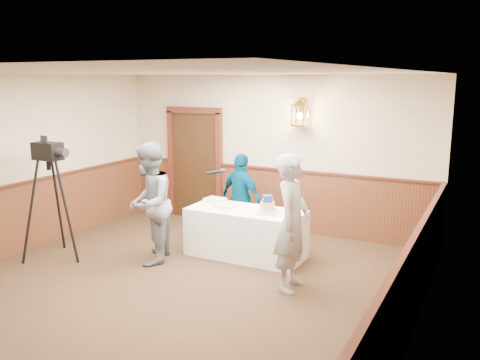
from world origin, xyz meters
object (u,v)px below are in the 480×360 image
object	(u,v)px
sheet_cake_green	(215,200)
sheet_cake_yellow	(225,206)
display_table	(246,233)
tiered_cake	(267,206)
baker	(292,223)
assistant_p	(241,197)
interviewer	(149,203)
tv_camera_rig	(52,207)

from	to	relation	value
sheet_cake_green	sheet_cake_yellow	bearing A→B (deg)	-34.38
sheet_cake_yellow	sheet_cake_green	world-z (taller)	sheet_cake_green
display_table	tiered_cake	size ratio (longest dim) A/B	5.65
sheet_cake_yellow	baker	world-z (taller)	baker
sheet_cake_yellow	display_table	bearing A→B (deg)	6.70
display_table	sheet_cake_green	distance (m)	0.79
tiered_cake	assistant_p	distance (m)	1.10
baker	assistant_p	distance (m)	2.14
interviewer	baker	xyz separation A→B (m)	(2.25, 0.05, -0.01)
sheet_cake_yellow	interviewer	size ratio (longest dim) A/B	0.16
display_table	baker	bearing A→B (deg)	-37.68
interviewer	tv_camera_rig	bearing A→B (deg)	-91.90
tiered_cake	assistant_p	size ratio (longest dim) A/B	0.21
baker	tv_camera_rig	world-z (taller)	baker
sheet_cake_yellow	interviewer	distance (m)	1.19
baker	interviewer	bearing A→B (deg)	86.66
baker	assistant_p	xyz separation A→B (m)	(-1.51, 1.51, -0.15)
display_table	sheet_cake_green	world-z (taller)	sheet_cake_green
display_table	assistant_p	bearing A→B (deg)	121.98
assistant_p	baker	bearing A→B (deg)	154.89
tiered_cake	sheet_cake_yellow	distance (m)	0.73
interviewer	sheet_cake_yellow	bearing A→B (deg)	112.93
tiered_cake	tv_camera_rig	world-z (taller)	tv_camera_rig
baker	tiered_cake	bearing A→B (deg)	37.38
sheet_cake_yellow	tv_camera_rig	bearing A→B (deg)	-148.46
assistant_p	tiered_cake	bearing A→B (deg)	157.77
tiered_cake	sheet_cake_yellow	size ratio (longest dim) A/B	1.10
baker	display_table	bearing A→B (deg)	47.82
sheet_cake_green	baker	xyz separation A→B (m)	(1.74, -1.01, 0.12)
interviewer	assistant_p	xyz separation A→B (m)	(0.75, 1.56, -0.16)
display_table	sheet_cake_green	size ratio (longest dim) A/B	5.80
assistant_p	tv_camera_rig	size ratio (longest dim) A/B	0.84
display_table	sheet_cake_yellow	world-z (taller)	sheet_cake_yellow
tiered_cake	interviewer	bearing A→B (deg)	-152.12
baker	assistant_p	bearing A→B (deg)	40.39
tiered_cake	assistant_p	xyz separation A→B (m)	(-0.81, 0.73, -0.11)
display_table	baker	xyz separation A→B (m)	(1.09, -0.84, 0.53)
display_table	assistant_p	world-z (taller)	assistant_p
sheet_cake_green	interviewer	size ratio (longest dim) A/B	0.17
display_table	baker	size ratio (longest dim) A/B	1.00
sheet_cake_green	tv_camera_rig	size ratio (longest dim) A/B	0.17
tiered_cake	tv_camera_rig	xyz separation A→B (m)	(-2.98, -1.36, -0.05)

